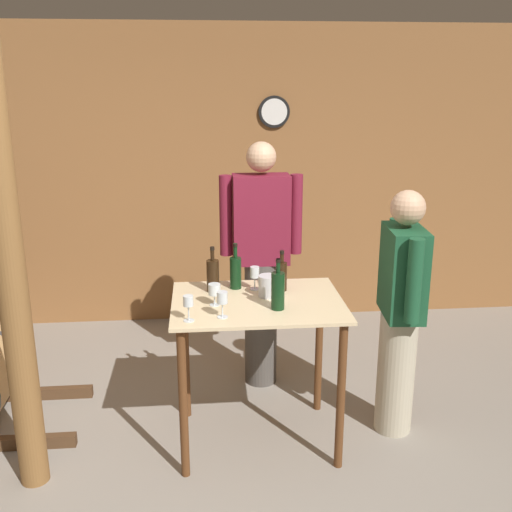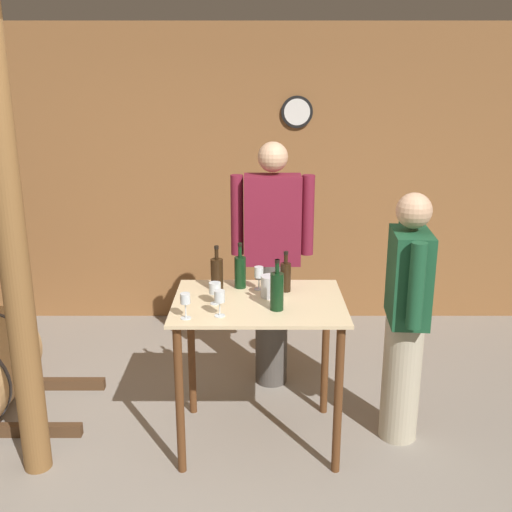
{
  "view_description": "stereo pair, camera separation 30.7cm",
  "coord_description": "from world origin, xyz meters",
  "px_view_note": "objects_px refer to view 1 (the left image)",
  "views": [
    {
      "loc": [
        -0.21,
        -2.79,
        2.22
      ],
      "look_at": [
        0.12,
        0.66,
        1.2
      ],
      "focal_mm": 42.0,
      "sensor_mm": 36.0,
      "label": 1
    },
    {
      "loc": [
        0.1,
        -2.8,
        2.22
      ],
      "look_at": [
        0.12,
        0.66,
        1.2
      ],
      "focal_mm": 42.0,
      "sensor_mm": 36.0,
      "label": 2
    }
  ],
  "objects_px": {
    "ice_bucket": "(268,286)",
    "person_visitor_with_scarf": "(261,260)",
    "wooden_post": "(8,256)",
    "wine_glass_near_center": "(214,290)",
    "wine_glass_near_right": "(222,299)",
    "wine_glass_far_side": "(255,273)",
    "wine_glass_near_left": "(188,302)",
    "person_host": "(400,310)",
    "wine_bottle_center": "(278,290)",
    "wine_bottle_left": "(236,272)",
    "wine_bottle_right": "(282,275)",
    "wine_bottle_far_left": "(213,275)"
  },
  "relations": [
    {
      "from": "wine_bottle_left",
      "to": "person_visitor_with_scarf",
      "type": "relative_size",
      "value": 0.16
    },
    {
      "from": "wine_glass_near_right",
      "to": "wine_glass_far_side",
      "type": "distance_m",
      "value": 0.49
    },
    {
      "from": "wine_bottle_far_left",
      "to": "wine_glass_far_side",
      "type": "bearing_deg",
      "value": 2.32
    },
    {
      "from": "ice_bucket",
      "to": "person_host",
      "type": "bearing_deg",
      "value": -2.37
    },
    {
      "from": "wine_bottle_left",
      "to": "wooden_post",
      "type": "bearing_deg",
      "value": -156.36
    },
    {
      "from": "wine_glass_near_center",
      "to": "person_host",
      "type": "xyz_separation_m",
      "value": [
        1.16,
        0.09,
        -0.2
      ]
    },
    {
      "from": "wooden_post",
      "to": "ice_bucket",
      "type": "xyz_separation_m",
      "value": [
        1.39,
        0.36,
        -0.34
      ]
    },
    {
      "from": "wine_bottle_center",
      "to": "person_visitor_with_scarf",
      "type": "distance_m",
      "value": 0.93
    },
    {
      "from": "wine_bottle_right",
      "to": "wine_glass_near_center",
      "type": "relative_size",
      "value": 1.97
    },
    {
      "from": "wine_bottle_left",
      "to": "wine_glass_near_left",
      "type": "relative_size",
      "value": 2.0
    },
    {
      "from": "wine_bottle_far_left",
      "to": "person_visitor_with_scarf",
      "type": "distance_m",
      "value": 0.69
    },
    {
      "from": "wine_bottle_left",
      "to": "ice_bucket",
      "type": "xyz_separation_m",
      "value": [
        0.19,
        -0.17,
        -0.04
      ]
    },
    {
      "from": "person_host",
      "to": "wine_glass_near_right",
      "type": "bearing_deg",
      "value": -166.05
    },
    {
      "from": "wine_bottle_far_left",
      "to": "wine_glass_near_left",
      "type": "bearing_deg",
      "value": -107.23
    },
    {
      "from": "wine_bottle_right",
      "to": "wine_glass_far_side",
      "type": "relative_size",
      "value": 1.73
    },
    {
      "from": "wine_bottle_far_left",
      "to": "wine_glass_near_left",
      "type": "xyz_separation_m",
      "value": [
        -0.14,
        -0.47,
        -0.0
      ]
    },
    {
      "from": "wine_bottle_left",
      "to": "person_host",
      "type": "bearing_deg",
      "value": -11.18
    },
    {
      "from": "wine_glass_near_left",
      "to": "ice_bucket",
      "type": "relative_size",
      "value": 1.12
    },
    {
      "from": "wine_bottle_right",
      "to": "wine_bottle_far_left",
      "type": "bearing_deg",
      "value": 177.33
    },
    {
      "from": "wine_glass_near_right",
      "to": "ice_bucket",
      "type": "distance_m",
      "value": 0.43
    },
    {
      "from": "wine_bottle_far_left",
      "to": "wine_glass_near_center",
      "type": "xyz_separation_m",
      "value": [
        0.0,
        -0.24,
        -0.01
      ]
    },
    {
      "from": "wine_glass_near_left",
      "to": "person_host",
      "type": "height_order",
      "value": "person_host"
    },
    {
      "from": "wooden_post",
      "to": "wine_bottle_left",
      "type": "xyz_separation_m",
      "value": [
        1.2,
        0.53,
        -0.29
      ]
    },
    {
      "from": "ice_bucket",
      "to": "person_visitor_with_scarf",
      "type": "relative_size",
      "value": 0.07
    },
    {
      "from": "wooden_post",
      "to": "wine_bottle_far_left",
      "type": "xyz_separation_m",
      "value": [
        1.06,
        0.48,
        -0.29
      ]
    },
    {
      "from": "wine_bottle_right",
      "to": "wine_glass_near_left",
      "type": "xyz_separation_m",
      "value": [
        -0.57,
        -0.45,
        0.01
      ]
    },
    {
      "from": "wine_bottle_left",
      "to": "wine_glass_near_right",
      "type": "xyz_separation_m",
      "value": [
        -0.11,
        -0.48,
        0.0
      ]
    },
    {
      "from": "wine_bottle_right",
      "to": "wine_glass_near_right",
      "type": "height_order",
      "value": "wine_bottle_right"
    },
    {
      "from": "wine_glass_near_center",
      "to": "wine_glass_near_left",
      "type": "bearing_deg",
      "value": -123.29
    },
    {
      "from": "wine_bottle_left",
      "to": "wine_glass_near_right",
      "type": "distance_m",
      "value": 0.49
    },
    {
      "from": "wooden_post",
      "to": "wine_glass_near_right",
      "type": "height_order",
      "value": "wooden_post"
    },
    {
      "from": "wine_glass_near_center",
      "to": "wine_glass_far_side",
      "type": "relative_size",
      "value": 0.88
    },
    {
      "from": "wine_glass_far_side",
      "to": "person_visitor_with_scarf",
      "type": "height_order",
      "value": "person_visitor_with_scarf"
    },
    {
      "from": "wine_bottle_left",
      "to": "wine_bottle_center",
      "type": "xyz_separation_m",
      "value": [
        0.22,
        -0.38,
        0.01
      ]
    },
    {
      "from": "wine_glass_near_left",
      "to": "wine_glass_far_side",
      "type": "height_order",
      "value": "wine_glass_far_side"
    },
    {
      "from": "wine_bottle_center",
      "to": "wine_bottle_right",
      "type": "bearing_deg",
      "value": 78.37
    },
    {
      "from": "wine_bottle_far_left",
      "to": "wooden_post",
      "type": "bearing_deg",
      "value": -155.54
    },
    {
      "from": "wine_bottle_far_left",
      "to": "wine_glass_near_right",
      "type": "distance_m",
      "value": 0.43
    },
    {
      "from": "wine_bottle_left",
      "to": "wine_glass_far_side",
      "type": "bearing_deg",
      "value": -17.5
    },
    {
      "from": "wine_glass_near_center",
      "to": "wine_bottle_center",
      "type": "bearing_deg",
      "value": -14.44
    },
    {
      "from": "wine_glass_near_right",
      "to": "wine_glass_far_side",
      "type": "xyz_separation_m",
      "value": [
        0.22,
        0.44,
        -0.0
      ]
    },
    {
      "from": "wine_glass_near_right",
      "to": "ice_bucket",
      "type": "height_order",
      "value": "wine_glass_near_right"
    },
    {
      "from": "wooden_post",
      "to": "wine_glass_near_left",
      "type": "xyz_separation_m",
      "value": [
        0.91,
        0.01,
        -0.29
      ]
    },
    {
      "from": "wooden_post",
      "to": "wine_glass_near_center",
      "type": "xyz_separation_m",
      "value": [
        1.06,
        0.24,
        -0.31
      ]
    },
    {
      "from": "wooden_post",
      "to": "wine_glass_near_center",
      "type": "bearing_deg",
      "value": 12.71
    },
    {
      "from": "wine_glass_far_side",
      "to": "person_visitor_with_scarf",
      "type": "bearing_deg",
      "value": 80.33
    },
    {
      "from": "wine_glass_near_center",
      "to": "wooden_post",
      "type": "bearing_deg",
      "value": -167.29
    },
    {
      "from": "wooden_post",
      "to": "wine_bottle_center",
      "type": "distance_m",
      "value": 1.46
    },
    {
      "from": "wine_bottle_left",
      "to": "wine_bottle_center",
      "type": "distance_m",
      "value": 0.44
    },
    {
      "from": "wine_bottle_right",
      "to": "wine_glass_near_center",
      "type": "bearing_deg",
      "value": -152.53
    }
  ]
}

